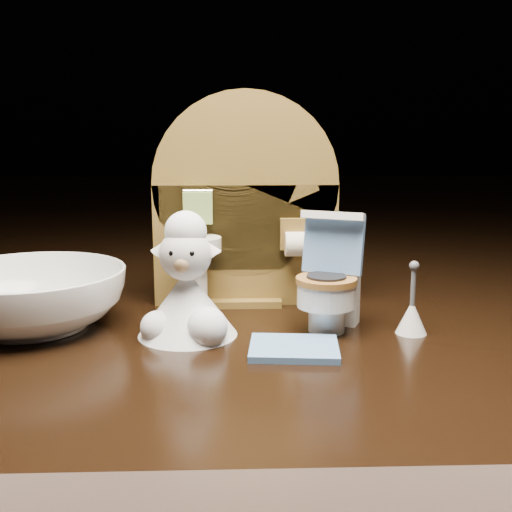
# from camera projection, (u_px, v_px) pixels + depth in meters

# --- Properties ---
(backdrop_panel) EXTENTS (0.13, 0.05, 0.15)m
(backdrop_panel) POSITION_uv_depth(u_px,v_px,m) (244.00, 213.00, 0.45)
(backdrop_panel) COLOR brown
(backdrop_panel) RESTS_ON ground
(toy_toilet) EXTENTS (0.04, 0.05, 0.07)m
(toy_toilet) POSITION_uv_depth(u_px,v_px,m) (330.00, 286.00, 0.40)
(toy_toilet) COLOR white
(toy_toilet) RESTS_ON ground
(bath_mat) EXTENTS (0.05, 0.05, 0.00)m
(bath_mat) POSITION_uv_depth(u_px,v_px,m) (294.00, 348.00, 0.36)
(bath_mat) COLOR #5B87C0
(bath_mat) RESTS_ON ground
(toilet_brush) EXTENTS (0.02, 0.02, 0.05)m
(toilet_brush) POSITION_uv_depth(u_px,v_px,m) (412.00, 315.00, 0.40)
(toilet_brush) COLOR white
(toilet_brush) RESTS_ON ground
(plush_lamb) EXTENTS (0.06, 0.06, 0.08)m
(plush_lamb) POSITION_uv_depth(u_px,v_px,m) (187.00, 293.00, 0.39)
(plush_lamb) COLOR white
(plush_lamb) RESTS_ON ground
(ceramic_bowl) EXTENTS (0.14, 0.14, 0.04)m
(ceramic_bowl) POSITION_uv_depth(u_px,v_px,m) (31.00, 299.00, 0.41)
(ceramic_bowl) COLOR white
(ceramic_bowl) RESTS_ON ground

